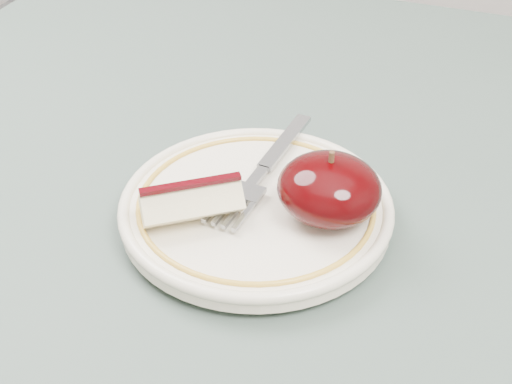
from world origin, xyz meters
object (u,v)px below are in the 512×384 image
(table, at_px, (282,297))
(plate, at_px, (256,207))
(apple_half, at_px, (329,189))
(fork, at_px, (263,169))

(table, relative_size, plate, 4.42)
(apple_half, height_order, fork, apple_half)
(apple_half, xyz_separation_m, fork, (-0.06, 0.03, -0.02))
(table, xyz_separation_m, plate, (-0.02, -0.01, 0.10))
(table, distance_m, fork, 0.12)
(table, height_order, fork, fork)
(table, height_order, apple_half, apple_half)
(plate, xyz_separation_m, fork, (-0.01, 0.04, 0.01))
(table, height_order, plate, plate)
(apple_half, bearing_deg, plate, -173.62)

